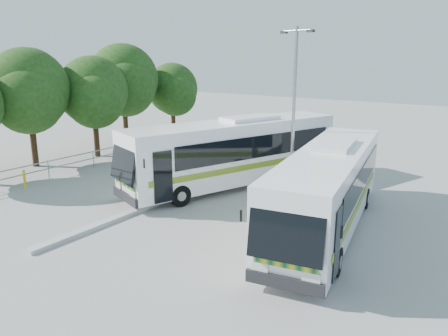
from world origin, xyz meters
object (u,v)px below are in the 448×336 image
Objects in this scene: tree_far_d at (124,79)px; lamppost at (294,105)px; tree_far_e at (173,89)px; bollard at (25,179)px; tree_far_b at (29,90)px; coach_main at (234,151)px; tree_far_c at (94,91)px; coach_adjacent at (328,187)px.

lamppost is (15.31, -3.82, -0.55)m from tree_far_d.
lamppost is (14.63, -8.32, 0.38)m from tree_far_e.
bollard is at bearing -133.74° from lamppost.
tree_far_b is at bearing -91.83° from tree_far_e.
coach_main is (12.00, 3.37, -2.75)m from tree_far_b.
tree_far_b is 7.68× the size of bollard.
tree_far_b is 12.77m from coach_main.
tree_far_c is 7.16× the size of bollard.
tree_far_d is (-1.19, 3.70, 0.56)m from tree_far_c.
lamppost reaches higher than tree_far_d.
tree_far_b is 1.07× the size of tree_far_c.
tree_far_e is (0.39, 12.10, -0.68)m from tree_far_b.
tree_far_b is 15.49m from lamppost.
coach_adjacent is at bearing -4.57° from coach_main.
tree_far_c is at bearing -162.87° from coach_main.
coach_adjacent is (18.39, -6.99, -3.13)m from tree_far_d.
tree_far_e is 21.22m from coach_adjacent.
tree_far_b is 0.61× the size of coach_adjacent.
tree_far_d is 4.65m from tree_far_e.
lamppost is at bearing 27.51° from coach_main.
tree_far_c is 17.70m from coach_adjacent.
coach_main reaches higher than bollard.
bollard is at bearing -176.67° from coach_adjacent.
bollard is at bearing -70.07° from tree_far_d.
tree_far_b is 6.13m from bollard.
tree_far_e is at bearing 81.37° from tree_far_d.
tree_far_c reaches higher than coach_adjacent.
tree_far_c is 0.54× the size of coach_main.
tree_far_e is (-0.51, 8.20, -0.37)m from tree_far_c.
coach_main reaches higher than coach_adjacent.
coach_main is at bearing -18.96° from tree_far_d.
tree_far_c is at bearing 77.09° from tree_far_b.
coach_main is at bearing -2.71° from tree_far_c.
lamppost is at bearing 30.07° from bollard.
tree_far_b is at bearing -149.68° from lamppost.
tree_far_d is 0.95× the size of lamppost.
coach_adjacent is at bearing 13.48° from bollard.
tree_far_e is 14.68m from coach_main.
coach_adjacent is (6.09, -2.76, -0.12)m from coach_main.
tree_far_e is 0.49× the size of coach_main.
coach_main is at bearing 145.44° from coach_adjacent.
tree_far_d reaches higher than coach_main.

